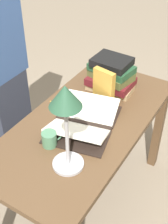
% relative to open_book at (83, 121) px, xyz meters
% --- Properties ---
extents(ground_plane, '(12.00, 12.00, 0.00)m').
position_rel_open_book_xyz_m(ground_plane, '(-0.03, -0.01, -0.80)').
color(ground_plane, gray).
extents(reading_desk, '(1.35, 0.65, 0.78)m').
position_rel_open_book_xyz_m(reading_desk, '(-0.03, -0.01, -0.14)').
color(reading_desk, brown).
rests_on(reading_desk, ground_plane).
extents(open_book, '(0.52, 0.44, 0.08)m').
position_rel_open_book_xyz_m(open_book, '(0.00, 0.00, 0.00)').
color(open_book, black).
rests_on(open_book, reading_desk).
extents(book_stack_tall, '(0.22, 0.31, 0.23)m').
position_rel_open_book_xyz_m(book_stack_tall, '(-0.40, -0.04, 0.09)').
color(book_stack_tall, tan).
rests_on(book_stack_tall, reading_desk).
extents(book_standing_upright, '(0.06, 0.15, 0.22)m').
position_rel_open_book_xyz_m(book_standing_upright, '(-0.26, -0.01, 0.09)').
color(book_standing_upright, '#BC8933').
rests_on(book_standing_upright, reading_desk).
extents(reading_lamp, '(0.16, 0.16, 0.47)m').
position_rel_open_book_xyz_m(reading_lamp, '(0.31, 0.10, 0.33)').
color(reading_lamp, '#ADADB2').
rests_on(reading_lamp, reading_desk).
extents(coffee_mug, '(0.10, 0.08, 0.08)m').
position_rel_open_book_xyz_m(coffee_mug, '(0.24, -0.06, 0.02)').
color(coffee_mug, '#4C7F5B').
rests_on(coffee_mug, reading_desk).
extents(pencil, '(0.04, 0.14, 0.01)m').
position_rel_open_book_xyz_m(pencil, '(-0.06, -0.23, -0.02)').
color(pencil, gold).
rests_on(pencil, reading_desk).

